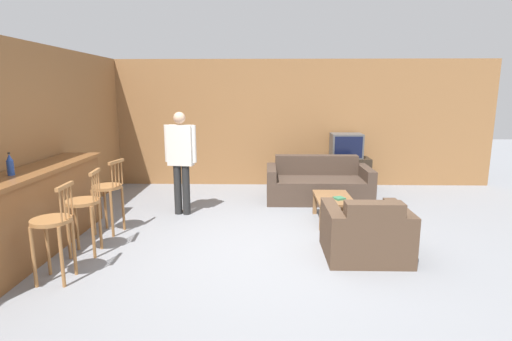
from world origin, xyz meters
TOP-DOWN VIEW (x-y plane):
  - ground_plane at (0.00, 0.00)m, footprint 24.00×24.00m
  - wall_back at (0.00, 3.65)m, footprint 9.40×0.08m
  - wall_left at (-3.13, 1.33)m, footprint 0.08×8.65m
  - bar_counter at (-2.79, -0.13)m, footprint 0.55×2.81m
  - bar_chair_near at (-2.18, -0.85)m, footprint 0.41×0.41m
  - bar_chair_mid at (-2.18, -0.14)m, footprint 0.44×0.44m
  - bar_chair_far at (-2.18, 0.61)m, footprint 0.47×0.47m
  - couch_far at (0.96, 2.42)m, footprint 1.86×0.93m
  - armchair_near at (1.20, -0.15)m, footprint 0.96×0.89m
  - coffee_table at (1.03, 1.16)m, footprint 0.53×0.88m
  - tv_unit at (1.63, 3.32)m, footprint 0.95×0.52m
  - tv at (1.63, 3.31)m, footprint 0.61×0.46m
  - bottle at (-2.83, -0.42)m, footprint 0.07×0.07m
  - book_on_table at (1.09, 1.02)m, footprint 0.19×0.19m
  - person_by_window at (-1.34, 1.50)m, footprint 0.51×0.21m

SIDE VIEW (x-z plane):
  - ground_plane at x=0.00m, z-range 0.00..0.00m
  - couch_far at x=0.96m, z-range -0.11..0.67m
  - armchair_near at x=1.20m, z-range -0.10..0.66m
  - tv_unit at x=1.63m, z-range 0.00..0.64m
  - coffee_table at x=1.03m, z-range 0.13..0.52m
  - book_on_table at x=1.09m, z-range 0.39..0.42m
  - bar_counter at x=-2.79m, z-range 0.00..1.04m
  - bar_chair_near at x=-2.18m, z-range 0.06..1.10m
  - bar_chair_mid at x=-2.18m, z-range 0.06..1.10m
  - bar_chair_far at x=-2.18m, z-range 0.06..1.10m
  - tv at x=1.63m, z-range 0.64..1.13m
  - person_by_window at x=-1.34m, z-range 0.12..1.76m
  - bottle at x=-2.83m, z-range 1.03..1.28m
  - wall_back at x=0.00m, z-range 0.00..2.60m
  - wall_left at x=-3.13m, z-range 0.00..2.60m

